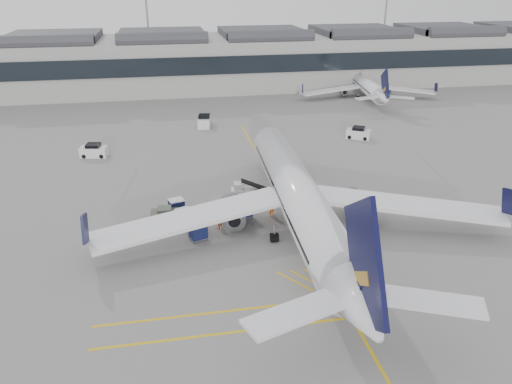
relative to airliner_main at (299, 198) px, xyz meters
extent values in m
plane|color=gray|center=(-9.69, -1.79, -3.45)|extent=(220.00, 220.00, 0.00)
cube|color=#9E9E99|center=(-9.69, 70.21, 2.05)|extent=(200.00, 20.00, 11.00)
cube|color=black|center=(-9.69, 60.01, 3.05)|extent=(200.00, 0.50, 3.60)
cube|color=#38383D|center=(-9.69, 70.21, 8.25)|extent=(200.00, 18.00, 1.40)
cylinder|color=slate|center=(-14.69, 84.21, 9.05)|extent=(0.44, 0.44, 25.00)
cylinder|color=slate|center=(45.31, 84.21, 9.05)|extent=(0.44, 0.44, 25.00)
cube|color=gold|center=(0.31, 8.21, -3.44)|extent=(0.25, 60.00, 0.01)
cylinder|color=white|center=(0.03, 0.76, 0.06)|extent=(5.63, 33.58, 4.19)
cone|color=white|center=(0.85, 19.69, 0.06)|extent=(4.38, 4.63, 4.19)
cone|color=white|center=(-0.80, -18.62, 0.51)|extent=(4.42, 5.53, 4.19)
cube|color=white|center=(-10.62, -0.46, -0.94)|extent=(19.33, 8.94, 0.39)
cube|color=white|center=(10.54, -1.37, -0.94)|extent=(19.15, 10.39, 0.39)
cylinder|color=slate|center=(-6.40, 1.59, -1.72)|extent=(2.51, 4.11, 2.34)
cylinder|color=slate|center=(6.51, 1.03, -1.72)|extent=(2.51, 4.11, 2.34)
cube|color=black|center=(-0.78, -17.95, 3.63)|extent=(0.70, 8.49, 9.33)
cylinder|color=black|center=(0.59, 13.56, -3.09)|extent=(0.34, 0.73, 0.71)
cylinder|color=black|center=(-2.87, -1.91, -3.00)|extent=(0.82, 0.92, 0.89)
cylinder|color=black|center=(2.70, -2.15, -3.00)|extent=(0.82, 0.92, 0.89)
cylinder|color=white|center=(29.06, 54.66, -1.01)|extent=(5.95, 23.38, 2.91)
cone|color=white|center=(30.80, 67.69, -1.01)|extent=(3.29, 3.45, 2.91)
cone|color=white|center=(27.28, 41.32, -0.71)|extent=(3.37, 4.06, 2.91)
cube|color=white|center=(21.62, 54.48, -1.71)|extent=(13.43, 5.11, 0.27)
cube|color=white|center=(36.19, 52.53, -1.71)|extent=(13.06, 8.19, 0.27)
cylinder|color=slate|center=(24.66, 55.63, -2.25)|extent=(1.98, 2.97, 1.62)
cylinder|color=slate|center=(33.55, 54.45, -2.25)|extent=(1.98, 2.97, 1.62)
cube|color=black|center=(27.34, 41.78, 1.46)|extent=(1.01, 5.86, 6.48)
cylinder|color=black|center=(30.23, 63.47, -3.20)|extent=(0.28, 0.52, 0.49)
cylinder|color=black|center=(26.89, 53.00, -3.14)|extent=(0.62, 0.68, 0.62)
cylinder|color=black|center=(30.72, 52.48, -3.14)|extent=(0.62, 0.68, 0.62)
cube|color=silver|center=(-3.56, 9.61, -3.11)|extent=(3.85, 1.91, 0.68)
cube|color=black|center=(-2.60, 9.49, -2.33)|extent=(3.41, 1.47, 1.44)
cube|color=silver|center=(-4.62, 9.74, -2.43)|extent=(1.03, 1.36, 0.88)
cylinder|color=black|center=(-5.00, 9.10, -3.24)|extent=(0.45, 0.23, 0.43)
cylinder|color=black|center=(-4.83, 10.46, -3.24)|extent=(0.45, 0.23, 0.43)
cylinder|color=black|center=(-2.29, 8.76, -3.24)|extent=(0.45, 0.23, 0.43)
cylinder|color=black|center=(-2.12, 10.12, -3.24)|extent=(0.45, 0.23, 0.43)
cube|color=gray|center=(-4.82, 3.79, -3.29)|extent=(1.79, 1.59, 0.11)
cube|color=#121947|center=(-4.82, 3.79, -2.57)|extent=(1.65, 1.51, 1.31)
cube|color=silver|center=(-4.82, 3.79, -1.88)|extent=(1.70, 1.57, 0.09)
cylinder|color=black|center=(-5.32, 3.16, -3.35)|extent=(0.21, 0.13, 0.20)
cylinder|color=black|center=(-5.55, 4.12, -3.35)|extent=(0.21, 0.13, 0.20)
cylinder|color=black|center=(-4.09, 3.46, -3.35)|extent=(0.21, 0.13, 0.20)
cylinder|color=black|center=(-4.33, 4.43, -3.35)|extent=(0.21, 0.13, 0.20)
cube|color=gray|center=(-11.17, 3.31, -3.28)|extent=(2.00, 1.87, 0.11)
cube|color=#121947|center=(-11.17, 3.31, -2.53)|extent=(1.86, 1.77, 1.36)
cube|color=silver|center=(-11.17, 3.31, -1.82)|extent=(1.92, 1.83, 0.09)
cylinder|color=black|center=(-11.54, 2.57, -3.35)|extent=(0.23, 0.17, 0.21)
cylinder|color=black|center=(-11.98, 3.50, -3.35)|extent=(0.23, 0.17, 0.21)
cylinder|color=black|center=(-10.35, 3.13, -3.35)|extent=(0.23, 0.17, 0.21)
cylinder|color=black|center=(-10.80, 4.06, -3.35)|extent=(0.23, 0.17, 0.21)
cube|color=gray|center=(-10.00, -0.12, -3.28)|extent=(2.02, 1.85, 0.12)
cube|color=#121947|center=(-10.00, -0.12, -2.50)|extent=(1.87, 1.76, 1.40)
cube|color=silver|center=(-10.00, -0.12, -1.77)|extent=(1.93, 1.82, 0.10)
cylinder|color=black|center=(-10.44, -0.86, -3.34)|extent=(0.23, 0.17, 0.21)
cylinder|color=black|center=(-10.82, 0.14, -3.34)|extent=(0.23, 0.17, 0.21)
cylinder|color=black|center=(-9.17, -0.37, -3.34)|extent=(0.23, 0.17, 0.21)
cylinder|color=black|center=(-9.56, 0.62, -3.34)|extent=(0.23, 0.17, 0.21)
cube|color=gray|center=(-11.81, 5.83, -3.28)|extent=(1.93, 1.73, 0.12)
cube|color=#121947|center=(-11.81, 5.83, -2.51)|extent=(1.78, 1.65, 1.39)
cube|color=silver|center=(-11.81, 5.83, -1.78)|extent=(1.84, 1.71, 0.10)
cylinder|color=black|center=(-12.31, 5.14, -3.35)|extent=(0.23, 0.15, 0.21)
cylinder|color=black|center=(-12.60, 6.15, -3.35)|extent=(0.23, 0.15, 0.21)
cylinder|color=black|center=(-11.02, 5.50, -3.35)|extent=(0.23, 0.15, 0.21)
cylinder|color=black|center=(-11.30, 6.52, -3.35)|extent=(0.23, 0.15, 0.21)
imported|color=#FF660D|center=(-1.92, 3.64, -2.45)|extent=(0.87, 0.83, 2.00)
imported|color=#E45D0C|center=(-7.77, 1.78, -2.63)|extent=(0.99, 0.92, 1.64)
cube|color=#4B4F43|center=(-13.07, 4.25, -2.82)|extent=(2.91, 1.80, 1.15)
cube|color=#4B4F43|center=(-13.07, 4.25, -2.13)|extent=(1.41, 1.41, 0.57)
cylinder|color=black|center=(-14.12, 3.53, -3.13)|extent=(0.65, 0.31, 0.64)
cylinder|color=black|center=(-14.08, 5.02, -3.13)|extent=(0.65, 0.31, 0.64)
cylinder|color=black|center=(-12.06, 3.47, -3.13)|extent=(0.65, 0.31, 0.64)
cylinder|color=black|center=(-12.01, 4.96, -3.13)|extent=(0.65, 0.31, 0.64)
cone|color=#F24C0A|center=(3.23, 19.50, -3.19)|extent=(0.38, 0.38, 0.52)
cone|color=#F24C0A|center=(3.10, 6.86, -3.20)|extent=(0.36, 0.36, 0.50)
cube|color=silver|center=(-22.47, 26.51, -2.74)|extent=(3.91, 2.44, 1.42)
cube|color=black|center=(-22.47, 26.51, -1.88)|extent=(2.10, 2.02, 0.61)
cylinder|color=black|center=(-23.81, 25.93, -3.15)|extent=(0.64, 0.33, 0.61)
cylinder|color=black|center=(-23.52, 27.52, -3.15)|extent=(0.64, 0.33, 0.61)
cylinder|color=black|center=(-21.42, 25.49, -3.15)|extent=(0.64, 0.33, 0.61)
cylinder|color=black|center=(-21.13, 27.09, -3.15)|extent=(0.64, 0.33, 0.61)
cube|color=silver|center=(-5.86, 38.71, -2.69)|extent=(2.60, 4.20, 1.53)
cube|color=black|center=(-5.86, 38.71, -1.76)|extent=(2.16, 2.25, 0.65)
cylinder|color=black|center=(-5.22, 37.27, -3.12)|extent=(0.35, 0.69, 0.65)
cylinder|color=black|center=(-6.94, 37.57, -3.12)|extent=(0.35, 0.69, 0.65)
cylinder|color=black|center=(-4.78, 39.85, -3.12)|extent=(0.35, 0.69, 0.65)
cylinder|color=black|center=(-6.50, 40.15, -3.12)|extent=(0.35, 0.69, 0.65)
cube|color=silver|center=(17.10, 27.70, -2.75)|extent=(4.01, 3.37, 1.40)
cube|color=black|center=(17.10, 27.70, -1.90)|extent=(2.41, 2.37, 0.60)
cylinder|color=black|center=(15.66, 27.61, -3.15)|extent=(0.63, 0.49, 0.60)
cylinder|color=black|center=(16.47, 28.99, -3.15)|extent=(0.63, 0.49, 0.60)
cylinder|color=black|center=(17.73, 26.40, -3.15)|extent=(0.63, 0.49, 0.60)
cylinder|color=black|center=(18.54, 27.78, -3.15)|extent=(0.63, 0.49, 0.60)
camera|label=1|loc=(-12.32, -42.80, 20.13)|focal=35.00mm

